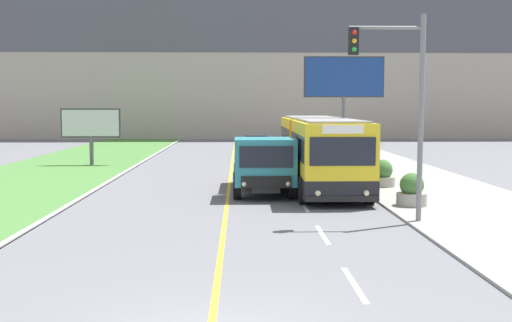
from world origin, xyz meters
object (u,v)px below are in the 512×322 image
planter_round_third (354,163)px  billboard_large (344,80)px  car_distant (256,146)px  planter_round_second (382,175)px  city_bus (320,152)px  traffic_light_mast (401,92)px  billboard_small (91,125)px  planter_round_near (412,191)px  dump_truck (264,165)px

planter_round_third → billboard_large: bearing=83.1°
car_distant → planter_round_second: car_distant is taller
city_bus → traffic_light_mast: size_ratio=1.89×
billboard_small → billboard_large: bearing=20.7°
planter_round_near → planter_round_third: size_ratio=1.00×
planter_round_second → planter_round_near: bearing=-91.8°
traffic_light_mast → planter_round_second: 8.51m
planter_round_near → planter_round_third: planter_round_third is taller
billboard_large → dump_truck: bearing=-109.3°
billboard_small → planter_round_near: bearing=-45.6°
billboard_large → billboard_small: 17.35m
city_bus → car_distant: (-2.34, 16.48, -0.84)m
dump_truck → billboard_large: 19.43m
billboard_large → car_distant: bearing=172.1°
city_bus → traffic_light_mast: traffic_light_mast is taller
dump_truck → billboard_small: size_ratio=1.74×
planter_round_near → planter_round_second: size_ratio=0.99×
planter_round_near → planter_round_third: bearing=90.5°
dump_truck → planter_round_third: dump_truck is taller
billboard_large → planter_round_second: bearing=-93.9°
planter_round_second → dump_truck: bearing=-161.2°
city_bus → car_distant: bearing=98.1°
traffic_light_mast → planter_round_near: bearing=66.4°
traffic_light_mast → planter_round_third: bearing=85.0°
city_bus → planter_round_second: size_ratio=10.22×
billboard_small → traffic_light_mast: bearing=-52.7°
car_distant → planter_round_second: bearing=-73.7°
billboard_small → planter_round_third: bearing=-19.4°
planter_round_second → planter_round_third: size_ratio=1.00×
dump_truck → planter_round_near: bearing=-32.5°
car_distant → billboard_small: 12.21m
dump_truck → planter_round_second: bearing=18.8°
car_distant → billboard_large: (6.08, -0.85, 4.59)m
car_distant → billboard_large: bearing=-7.9°
traffic_light_mast → planter_round_second: size_ratio=5.40×
traffic_light_mast → planter_round_second: (1.35, 7.69, -3.37)m
billboard_large → planter_round_second: size_ratio=5.99×
dump_truck → planter_round_second: dump_truck is taller
billboard_large → planter_round_near: bearing=-93.4°
planter_round_second → planter_round_third: bearing=92.9°
traffic_light_mast → planter_round_near: (1.20, 2.73, -3.37)m
billboard_small → planter_round_near: 21.17m
car_distant → traffic_light_mast: traffic_light_mast is taller
city_bus → traffic_light_mast: bearing=-81.1°
dump_truck → planter_round_second: 5.50m
car_distant → planter_round_second: 17.74m
traffic_light_mast → billboard_large: (2.45, 23.87, 1.33)m
city_bus → billboard_large: billboard_large is taller
planter_round_third → planter_round_second: bearing=-87.1°
city_bus → billboard_small: billboard_small is taller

